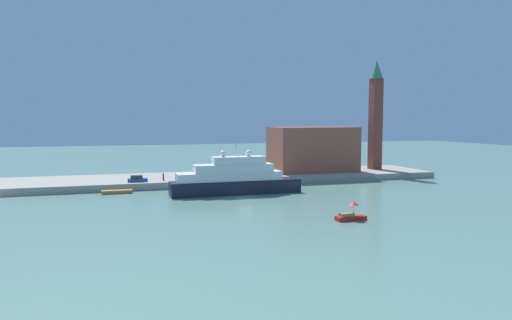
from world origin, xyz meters
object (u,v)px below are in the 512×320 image
at_px(large_yacht, 234,179).
at_px(person_figure, 163,177).
at_px(small_motorboat, 351,215).
at_px(work_barge, 117,192).
at_px(harbor_building, 313,149).
at_px(bell_tower, 376,111).
at_px(parked_car, 137,179).
at_px(mooring_bollard, 228,178).

relative_size(large_yacht, person_figure, 15.74).
bearing_deg(small_motorboat, person_figure, 118.36).
bearing_deg(person_figure, work_barge, -149.16).
height_order(large_yacht, work_barge, large_yacht).
bearing_deg(small_motorboat, work_barge, 131.98).
bearing_deg(person_figure, large_yacht, -46.49).
xyz_separation_m(small_motorboat, harbor_building, (16.44, 50.25, 6.45)).
bearing_deg(bell_tower, small_motorboat, -124.87).
bearing_deg(small_motorboat, harbor_building, 71.88).
bearing_deg(bell_tower, parked_car, -172.88).
xyz_separation_m(harbor_building, parked_car, (-44.91, -8.47, -5.14)).
relative_size(small_motorboat, person_figure, 2.73).
xyz_separation_m(harbor_building, person_figure, (-39.28, -7.95, -4.95)).
bearing_deg(person_figure, bell_tower, 7.30).
distance_m(small_motorboat, parked_car, 50.58).
distance_m(work_barge, parked_car, 7.11).
distance_m(work_barge, bell_tower, 70.72).
height_order(work_barge, mooring_bollard, mooring_bollard).
bearing_deg(work_barge, large_yacht, -18.19).
bearing_deg(large_yacht, mooring_bollard, 82.87).
bearing_deg(harbor_building, work_barge, -164.26).
height_order(small_motorboat, work_barge, small_motorboat).
height_order(harbor_building, mooring_bollard, harbor_building).
height_order(harbor_building, parked_car, harbor_building).
distance_m(small_motorboat, person_figure, 48.10).
distance_m(large_yacht, mooring_bollard, 11.67).
xyz_separation_m(parked_car, mooring_bollard, (19.72, -1.28, -0.27)).
bearing_deg(small_motorboat, parked_car, 124.27).
xyz_separation_m(small_motorboat, parked_car, (-28.47, 41.78, 1.31)).
relative_size(large_yacht, harbor_building, 1.24).
bearing_deg(parked_car, person_figure, 5.29).
height_order(harbor_building, bell_tower, bell_tower).
distance_m(harbor_building, bell_tower, 20.79).
bearing_deg(parked_car, mooring_bollard, -3.72).
relative_size(bell_tower, mooring_bollard, 45.13).
distance_m(harbor_building, person_figure, 40.38).
xyz_separation_m(bell_tower, mooring_bollard, (-43.35, -9.16, -15.48)).
distance_m(large_yacht, work_barge, 23.89).
bearing_deg(harbor_building, person_figure, -168.56).
bearing_deg(mooring_bollard, harbor_building, 21.16).
height_order(bell_tower, mooring_bollard, bell_tower).
bearing_deg(large_yacht, work_barge, 161.81).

